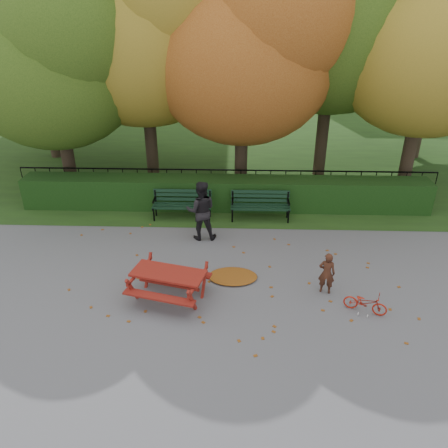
{
  "coord_description": "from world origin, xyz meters",
  "views": [
    {
      "loc": [
        0.41,
        -8.49,
        6.06
      ],
      "look_at": [
        0.07,
        1.34,
        1.0
      ],
      "focal_mm": 35.0,
      "sensor_mm": 36.0,
      "label": 1
    }
  ],
  "objects_px": {
    "tree_a": "(58,56)",
    "bench_right": "(260,203)",
    "bench_left": "(182,202)",
    "bicycle": "(365,303)",
    "tree_b": "(151,23)",
    "tree_f": "(37,11)",
    "child": "(327,273)",
    "adult": "(201,211)",
    "tree_e": "(446,37)",
    "tree_d": "(350,3)",
    "picnic_table": "(169,278)",
    "tree_c": "(254,45)"
  },
  "relations": [
    {
      "from": "bench_left",
      "to": "bench_right",
      "type": "height_order",
      "value": "same"
    },
    {
      "from": "tree_b",
      "to": "adult",
      "type": "distance_m",
      "value": 6.54
    },
    {
      "from": "picnic_table",
      "to": "adult",
      "type": "bearing_deg",
      "value": 94.76
    },
    {
      "from": "tree_d",
      "to": "bench_right",
      "type": "xyz_separation_m",
      "value": [
        -2.78,
        -3.53,
        -5.46
      ]
    },
    {
      "from": "picnic_table",
      "to": "tree_a",
      "type": "bearing_deg",
      "value": 138.88
    },
    {
      "from": "bench_left",
      "to": "bicycle",
      "type": "distance_m",
      "value": 6.37
    },
    {
      "from": "tree_a",
      "to": "adult",
      "type": "distance_m",
      "value": 6.67
    },
    {
      "from": "tree_a",
      "to": "tree_c",
      "type": "xyz_separation_m",
      "value": [
        6.02,
        0.38,
        0.3
      ]
    },
    {
      "from": "tree_f",
      "to": "child",
      "type": "height_order",
      "value": "tree_f"
    },
    {
      "from": "tree_f",
      "to": "bicycle",
      "type": "distance_m",
      "value": 15.4
    },
    {
      "from": "tree_a",
      "to": "tree_f",
      "type": "xyz_separation_m",
      "value": [
        -1.94,
        3.66,
        1.17
      ]
    },
    {
      "from": "tree_f",
      "to": "adult",
      "type": "xyz_separation_m",
      "value": [
        6.53,
        -6.83,
        -4.83
      ]
    },
    {
      "from": "tree_b",
      "to": "tree_d",
      "type": "relative_size",
      "value": 0.92
    },
    {
      "from": "tree_f",
      "to": "bench_left",
      "type": "relative_size",
      "value": 5.1
    },
    {
      "from": "tree_a",
      "to": "bench_right",
      "type": "xyz_separation_m",
      "value": [
        6.29,
        -1.88,
        -4.0
      ]
    },
    {
      "from": "tree_d",
      "to": "picnic_table",
      "type": "bearing_deg",
      "value": -123.03
    },
    {
      "from": "bench_right",
      "to": "child",
      "type": "xyz_separation_m",
      "value": [
        1.36,
        -3.79,
        -0.0
      ]
    },
    {
      "from": "tree_d",
      "to": "tree_b",
      "type": "bearing_deg",
      "value": -175.62
    },
    {
      "from": "bench_left",
      "to": "child",
      "type": "height_order",
      "value": "child"
    },
    {
      "from": "tree_d",
      "to": "picnic_table",
      "type": "height_order",
      "value": "tree_d"
    },
    {
      "from": "tree_a",
      "to": "bicycle",
      "type": "xyz_separation_m",
      "value": [
        8.39,
        -6.37,
        -4.28
      ]
    },
    {
      "from": "child",
      "to": "adult",
      "type": "height_order",
      "value": "adult"
    },
    {
      "from": "picnic_table",
      "to": "tree_d",
      "type": "bearing_deg",
      "value": 71.72
    },
    {
      "from": "tree_f",
      "to": "bench_left",
      "type": "height_order",
      "value": "tree_f"
    },
    {
      "from": "tree_b",
      "to": "tree_d",
      "type": "height_order",
      "value": "tree_d"
    },
    {
      "from": "tree_a",
      "to": "tree_b",
      "type": "bearing_deg",
      "value": 23.05
    },
    {
      "from": "tree_e",
      "to": "tree_a",
      "type": "bearing_deg",
      "value": -179.06
    },
    {
      "from": "tree_a",
      "to": "bench_right",
      "type": "height_order",
      "value": "tree_a"
    },
    {
      "from": "picnic_table",
      "to": "child",
      "type": "relative_size",
      "value": 1.84
    },
    {
      "from": "bicycle",
      "to": "tree_d",
      "type": "bearing_deg",
      "value": 17.54
    },
    {
      "from": "tree_d",
      "to": "bench_left",
      "type": "xyz_separation_m",
      "value": [
        -5.18,
        -3.53,
        -5.46
      ]
    },
    {
      "from": "tree_c",
      "to": "picnic_table",
      "type": "height_order",
      "value": "tree_c"
    },
    {
      "from": "tree_e",
      "to": "adult",
      "type": "height_order",
      "value": "tree_e"
    },
    {
      "from": "tree_e",
      "to": "child",
      "type": "relative_size",
      "value": 7.88
    },
    {
      "from": "child",
      "to": "tree_e",
      "type": "bearing_deg",
      "value": -110.49
    },
    {
      "from": "tree_f",
      "to": "adult",
      "type": "height_order",
      "value": "tree_f"
    },
    {
      "from": "tree_e",
      "to": "tree_d",
      "type": "bearing_deg",
      "value": 151.09
    },
    {
      "from": "bench_left",
      "to": "adult",
      "type": "xyz_separation_m",
      "value": [
        0.69,
        -1.29,
        0.34
      ]
    },
    {
      "from": "tree_a",
      "to": "tree_c",
      "type": "bearing_deg",
      "value": 3.65
    },
    {
      "from": "adult",
      "to": "child",
      "type": "bearing_deg",
      "value": 137.06
    },
    {
      "from": "tree_a",
      "to": "tree_c",
      "type": "relative_size",
      "value": 0.94
    },
    {
      "from": "picnic_table",
      "to": "tree_b",
      "type": "bearing_deg",
      "value": 115.27
    },
    {
      "from": "bench_right",
      "to": "bicycle",
      "type": "xyz_separation_m",
      "value": [
        2.1,
        -4.49,
        -0.28
      ]
    },
    {
      "from": "child",
      "to": "tree_a",
      "type": "bearing_deg",
      "value": -22.29
    },
    {
      "from": "tree_a",
      "to": "bench_right",
      "type": "distance_m",
      "value": 7.69
    },
    {
      "from": "tree_b",
      "to": "picnic_table",
      "type": "distance_m",
      "value": 8.78
    },
    {
      "from": "tree_b",
      "to": "tree_f",
      "type": "distance_m",
      "value": 5.32
    },
    {
      "from": "tree_c",
      "to": "child",
      "type": "xyz_separation_m",
      "value": [
        1.63,
        -6.05,
        -4.31
      ]
    },
    {
      "from": "tree_c",
      "to": "bench_left",
      "type": "relative_size",
      "value": 4.44
    },
    {
      "from": "tree_e",
      "to": "adult",
      "type": "distance_m",
      "value": 8.94
    }
  ]
}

